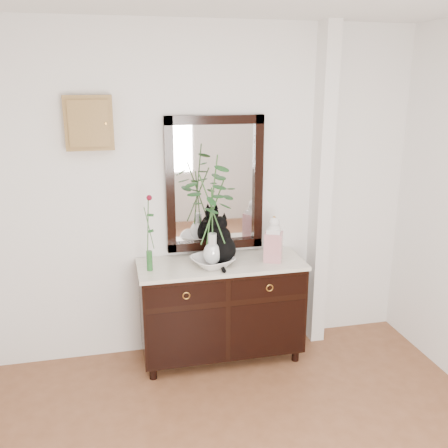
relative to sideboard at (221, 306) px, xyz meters
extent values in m
cube|color=white|center=(-0.10, 0.25, 0.88)|extent=(3.60, 0.04, 2.70)
cube|color=white|center=(0.90, 0.17, 0.88)|extent=(0.12, 0.20, 2.70)
cube|color=black|center=(0.00, 0.00, -0.01)|extent=(1.30, 0.50, 0.82)
cube|color=silver|center=(0.00, 0.00, 0.36)|extent=(1.33, 0.52, 0.03)
cube|color=black|center=(0.00, 0.24, 0.97)|extent=(0.80, 0.06, 1.10)
cube|color=white|center=(0.00, 0.25, 0.97)|extent=(0.66, 0.01, 0.96)
cube|color=brown|center=(-0.95, 0.21, 1.48)|extent=(0.35, 0.10, 0.40)
imported|color=white|center=(-0.08, -0.07, 0.42)|extent=(0.41, 0.41, 0.08)
camera|label=1|loc=(-0.81, -3.65, 1.79)|focal=40.00mm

